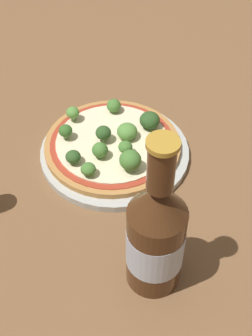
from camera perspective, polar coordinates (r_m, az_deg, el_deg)
The scene contains 16 objects.
ground_plane at distance 0.79m, azimuth -1.37°, elevation 1.65°, with size 3.00×3.00×0.00m, color brown.
plate at distance 0.79m, azimuth -1.56°, elevation 2.13°, with size 0.25×0.25×0.01m.
pizza at distance 0.78m, azimuth -1.77°, elevation 2.86°, with size 0.23×0.23×0.01m.
broccoli_floret_0 at distance 0.82m, azimuth -1.50°, elevation 7.60°, with size 0.02×0.02×0.02m.
broccoli_floret_1 at distance 0.81m, azimuth -6.51°, elevation 6.70°, with size 0.02×0.02×0.03m.
broccoli_floret_2 at distance 0.79m, azimuth 2.82°, elevation 5.91°, with size 0.03×0.03×0.03m.
broccoli_floret_3 at distance 0.77m, azimuth 4.38°, elevation 3.83°, with size 0.03×0.03×0.02m.
broccoli_floret_4 at distance 0.77m, azimuth 0.09°, elevation 4.52°, with size 0.03×0.03×0.03m.
broccoli_floret_5 at distance 0.71m, azimuth 0.53°, elevation 0.98°, with size 0.03×0.03×0.04m.
broccoli_floret_6 at distance 0.74m, azimuth -3.19°, elevation 2.20°, with size 0.03×0.03×0.03m.
broccoli_floret_7 at distance 0.77m, azimuth -7.39°, elevation 4.50°, with size 0.02×0.02×0.03m.
broccoli_floret_8 at distance 0.71m, azimuth -4.63°, elevation -0.15°, with size 0.02×0.02×0.02m.
broccoli_floret_9 at distance 0.74m, azimuth -0.14°, elevation 2.52°, with size 0.02×0.02×0.03m.
broccoli_floret_10 at distance 0.73m, azimuth -6.29°, elevation 1.16°, with size 0.02×0.02×0.02m.
broccoli_floret_11 at distance 0.76m, azimuth -2.78°, elevation 4.28°, with size 0.03×0.03×0.03m.
beer_bottle at distance 0.57m, azimuth 3.66°, elevation -8.19°, with size 0.07×0.07×0.25m.
Camera 1 is at (0.47, -0.30, 0.56)m, focal length 50.00 mm.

